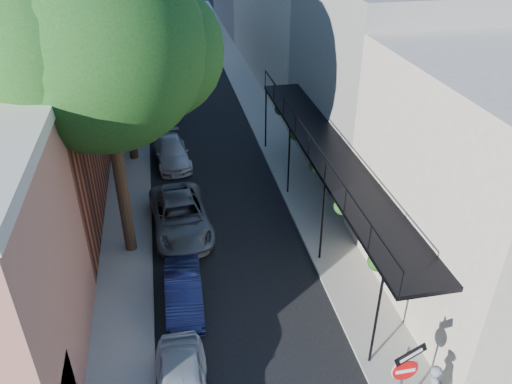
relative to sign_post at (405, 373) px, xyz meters
name	(u,v)px	position (x,y,z in m)	size (l,w,h in m)	color
road_surface	(189,83)	(-3.16, 29.03, -2.03)	(6.00, 64.00, 0.01)	black
sidewalk_left	(134,85)	(-7.16, 29.03, -1.98)	(2.00, 64.00, 0.12)	gray
sidewalk_right	(242,79)	(0.84, 29.03, -1.98)	(2.00, 64.00, 0.12)	gray
buildings_left	(40,23)	(-12.46, 27.79, 2.90)	(10.10, 59.10, 12.00)	#BC7660
buildings_right	(310,18)	(5.83, 28.51, 2.39)	(9.80, 55.00, 10.00)	beige
sign_post	(405,373)	(0.00, 0.00, 0.00)	(0.89, 0.17, 2.99)	#595B60
oak_near	(114,48)	(-6.53, 9.29, 5.84)	(7.48, 6.80, 11.42)	#362515
oak_mid	(124,21)	(-6.58, 17.26, 5.02)	(6.60, 6.00, 10.20)	#362515
parked_car_b	(184,292)	(-5.11, 5.58, -1.46)	(1.21, 3.48, 1.15)	#151A43
parked_car_c	(181,216)	(-4.93, 10.07, -1.35)	(2.26, 4.91, 1.36)	slate
parked_car_d	(172,153)	(-5.00, 16.27, -1.45)	(1.63, 4.02, 1.17)	silver
parked_car_e	(157,111)	(-5.58, 21.93, -1.34)	(1.65, 4.09, 1.39)	black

